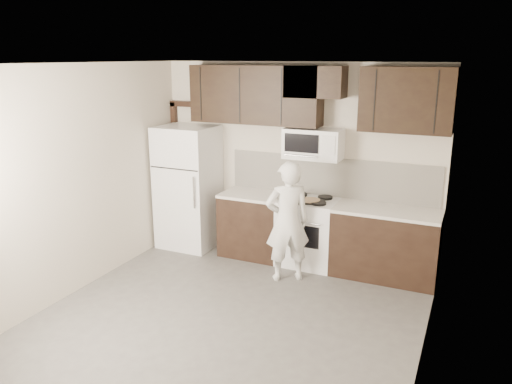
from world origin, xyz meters
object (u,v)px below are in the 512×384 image
Objects in this scene: stove at (308,231)px; person at (288,222)px; refrigerator at (188,187)px; microwave at (313,144)px.

person is at bearing -97.88° from stove.
stove is 0.61× the size of person.
stove is 1.90m from refrigerator.
microwave is 2.00m from refrigerator.
person is (-0.08, -0.70, -0.88)m from microwave.
refrigerator is at bearing -50.75° from person.
refrigerator is (-1.85, -0.05, 0.44)m from stove.
refrigerator reaches higher than stove.
microwave is 0.42× the size of refrigerator.
person is (1.77, -0.54, -0.13)m from refrigerator.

